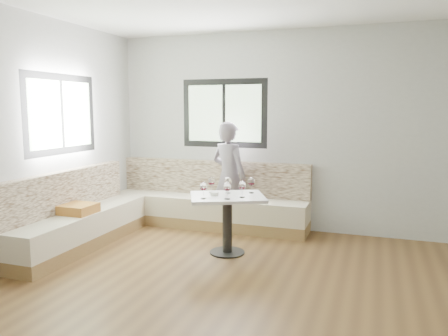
# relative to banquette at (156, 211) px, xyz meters

# --- Properties ---
(room) EXTENTS (5.01, 5.01, 2.81)m
(room) POSITION_rel_banquette_xyz_m (1.51, -1.55, 1.08)
(room) COLOR brown
(room) RESTS_ON ground
(banquette) EXTENTS (2.90, 2.80, 0.95)m
(banquette) POSITION_rel_banquette_xyz_m (0.00, 0.00, 0.00)
(banquette) COLOR olive
(banquette) RESTS_ON ground
(table) EXTENTS (1.06, 0.96, 0.70)m
(table) POSITION_rel_banquette_xyz_m (1.18, -0.44, 0.20)
(table) COLOR black
(table) RESTS_ON ground
(person) EXTENTS (0.66, 0.55, 1.55)m
(person) POSITION_rel_banquette_xyz_m (0.88, 0.51, 0.44)
(person) COLOR slate
(person) RESTS_ON ground
(olive_ramekin) EXTENTS (0.10, 0.10, 0.04)m
(olive_ramekin) POSITION_rel_banquette_xyz_m (1.04, -0.47, 0.39)
(olive_ramekin) COLOR white
(olive_ramekin) RESTS_ON table
(wine_glass_a) EXTENTS (0.09, 0.09, 0.20)m
(wine_glass_a) POSITION_rel_banquette_xyz_m (0.99, -0.70, 0.51)
(wine_glass_a) COLOR white
(wine_glass_a) RESTS_ON table
(wine_glass_b) EXTENTS (0.09, 0.09, 0.20)m
(wine_glass_b) POSITION_rel_banquette_xyz_m (1.25, -0.64, 0.51)
(wine_glass_b) COLOR white
(wine_glass_b) RESTS_ON table
(wine_glass_c) EXTENTS (0.09, 0.09, 0.20)m
(wine_glass_c) POSITION_rel_banquette_xyz_m (1.38, -0.49, 0.51)
(wine_glass_c) COLOR white
(wine_glass_c) RESTS_ON table
(wine_glass_d) EXTENTS (0.09, 0.09, 0.20)m
(wine_glass_d) POSITION_rel_banquette_xyz_m (1.15, -0.30, 0.51)
(wine_glass_d) COLOR white
(wine_glass_d) RESTS_ON table
(wine_glass_e) EXTENTS (0.09, 0.09, 0.20)m
(wine_glass_e) POSITION_rel_banquette_xyz_m (1.41, -0.19, 0.51)
(wine_glass_e) COLOR white
(wine_glass_e) RESTS_ON table
(wine_glass_f) EXTENTS (0.09, 0.09, 0.20)m
(wine_glass_f) POSITION_rel_banquette_xyz_m (0.94, -0.33, 0.51)
(wine_glass_f) COLOR white
(wine_glass_f) RESTS_ON table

